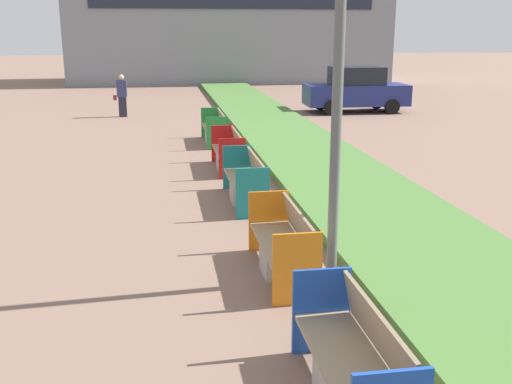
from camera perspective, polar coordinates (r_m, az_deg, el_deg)
planter_grass_strip at (r=10.34m, az=13.47°, el=-3.40°), size 2.80×120.00×0.18m
building_backdrop at (r=41.29m, az=-2.70°, el=17.04°), size 20.37×7.52×9.34m
bench_blue_frame at (r=5.67m, az=9.22°, el=-16.31°), size 0.65×1.96×0.94m
bench_orange_frame at (r=8.36m, az=2.66°, el=-5.47°), size 0.65×2.01×0.94m
bench_teal_frame at (r=11.81m, az=-0.94°, el=0.77°), size 0.65×2.20×0.94m
bench_red_frame at (r=14.66m, az=-2.59°, el=3.57°), size 0.65×1.97×0.94m
bench_green_frame at (r=18.20m, az=-3.90°, el=5.84°), size 0.65×2.16×0.94m
pedestrian_walking at (r=24.29m, az=-12.66°, el=8.96°), size 0.53×0.24×1.65m
parked_car_distant at (r=25.47m, az=9.49°, el=9.57°), size 4.26×2.00×1.86m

